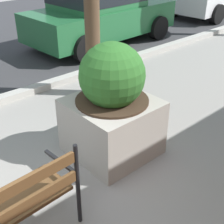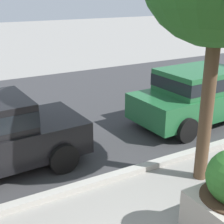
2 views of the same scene
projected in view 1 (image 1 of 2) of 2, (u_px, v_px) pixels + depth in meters
name	position (u px, v px, depth m)	size (l,w,h in m)	color
concrete_planter	(112.00, 107.00, 4.03)	(1.03, 1.03, 1.51)	#A8A399
parked_car_green	(101.00, 11.00, 8.27)	(4.18, 2.07, 1.56)	#236638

